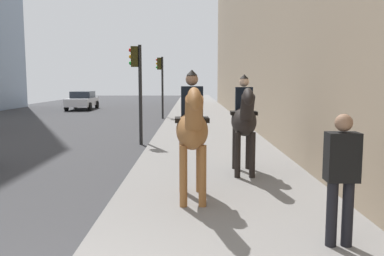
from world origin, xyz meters
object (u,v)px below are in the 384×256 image
object	(u,v)px
mounted_horse_far	(244,119)
traffic_light_near_curb	(137,78)
mounted_horse_near	(192,128)
pedestrian_greeting	(342,171)
car_mid_lane	(82,100)
traffic_light_far_curb	(161,77)

from	to	relation	value
mounted_horse_far	traffic_light_near_curb	bearing A→B (deg)	-145.75
mounted_horse_near	pedestrian_greeting	bearing A→B (deg)	41.32
car_mid_lane	traffic_light_near_curb	world-z (taller)	traffic_light_near_curb
traffic_light_near_curb	mounted_horse_far	bearing A→B (deg)	-148.37
mounted_horse_near	mounted_horse_far	bearing A→B (deg)	148.01
traffic_light_near_curb	traffic_light_far_curb	world-z (taller)	traffic_light_far_curb
mounted_horse_near	pedestrian_greeting	distance (m)	2.75
mounted_horse_far	car_mid_lane	xyz separation A→B (m)	(22.65, 9.82, -0.62)
car_mid_lane	traffic_light_near_curb	xyz separation A→B (m)	(-17.69, -6.76, 1.59)
car_mid_lane	traffic_light_near_curb	size ratio (longest dim) A/B	1.33
mounted_horse_far	car_mid_lane	distance (m)	24.70
mounted_horse_far	traffic_light_near_curb	world-z (taller)	traffic_light_near_curb
traffic_light_far_curb	mounted_horse_far	bearing A→B (deg)	-168.64
mounted_horse_near	traffic_light_far_curb	xyz separation A→B (m)	(16.92, 1.81, 1.06)
pedestrian_greeting	traffic_light_near_curb	bearing A→B (deg)	23.99
mounted_horse_near	traffic_light_far_curb	world-z (taller)	traffic_light_far_curb
pedestrian_greeting	traffic_light_far_curb	bearing A→B (deg)	12.36
traffic_light_near_curb	car_mid_lane	bearing A→B (deg)	20.92
mounted_horse_near	traffic_light_far_curb	size ratio (longest dim) A/B	0.63
car_mid_lane	pedestrian_greeting	bearing A→B (deg)	19.20
mounted_horse_far	traffic_light_near_curb	distance (m)	5.91
pedestrian_greeting	car_mid_lane	distance (m)	28.68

